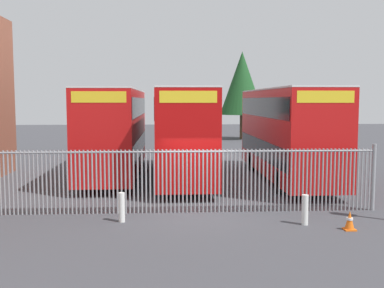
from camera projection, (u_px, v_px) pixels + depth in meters
ground_plane at (188, 175)px, 23.76m from camera, size 100.00×100.00×0.00m
palisade_fence at (164, 179)px, 15.64m from camera, size 14.83×0.14×2.35m
double_decker_bus_near_gate at (286, 130)px, 22.07m from camera, size 2.54×10.81×4.42m
double_decker_bus_behind_fence_left at (183, 130)px, 22.26m from camera, size 2.54×10.81×4.42m
double_decker_bus_behind_fence_right at (115, 129)px, 23.20m from camera, size 2.54×10.81×4.42m
bollard_near_left at (122, 207)px, 14.52m from camera, size 0.20×0.20×0.95m
bollard_center_front at (305, 210)px, 14.19m from camera, size 0.20×0.20×0.95m
traffic_cone_by_gate at (350, 221)px, 13.63m from camera, size 0.34×0.34×0.59m
tree_tall_back at (242, 83)px, 45.16m from camera, size 4.35×4.35×8.68m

